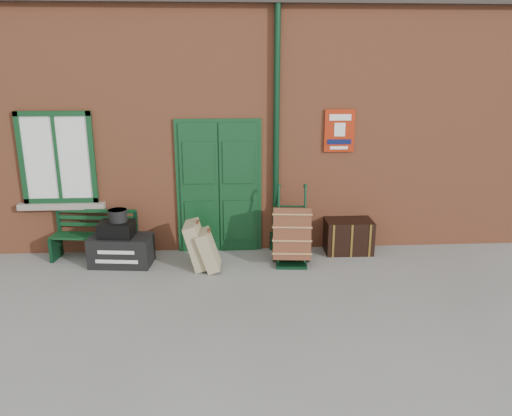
{
  "coord_description": "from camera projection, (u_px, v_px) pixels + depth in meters",
  "views": [
    {
      "loc": [
        -0.17,
        -6.67,
        3.12
      ],
      "look_at": [
        0.27,
        0.6,
        1.0
      ],
      "focal_mm": 35.0,
      "sensor_mm": 36.0,
      "label": 1
    }
  ],
  "objects": [
    {
      "name": "ground",
      "position": [
        240.0,
        285.0,
        7.28
      ],
      "size": [
        80.0,
        80.0,
        0.0
      ],
      "primitive_type": "plane",
      "color": "gray",
      "rests_on": "ground"
    },
    {
      "name": "bench",
      "position": [
        95.0,
        234.0,
        8.18
      ],
      "size": [
        1.4,
        0.59,
        0.84
      ],
      "rotation": [
        0.0,
        0.0,
        -0.12
      ],
      "color": "#0F391B",
      "rests_on": "ground"
    },
    {
      "name": "porter_trolley",
      "position": [
        292.0,
        234.0,
        8.0
      ],
      "size": [
        0.65,
        0.7,
        1.24
      ],
      "rotation": [
        0.0,
        0.0,
        -0.1
      ],
      "color": "black",
      "rests_on": "ground"
    },
    {
      "name": "suitcase_front",
      "position": [
        208.0,
        250.0,
        7.75
      ],
      "size": [
        0.39,
        0.48,
        0.65
      ],
      "primitive_type": "cube",
      "rotation": [
        0.0,
        -0.32,
        -0.04
      ],
      "color": "tan",
      "rests_on": "ground"
    },
    {
      "name": "suitcase_back",
      "position": [
        197.0,
        245.0,
        7.82
      ],
      "size": [
        0.41,
        0.54,
        0.76
      ],
      "primitive_type": "cube",
      "rotation": [
        0.0,
        -0.26,
        -0.04
      ],
      "color": "tan",
      "rests_on": "ground"
    },
    {
      "name": "strongbox",
      "position": [
        117.0,
        229.0,
        7.88
      ],
      "size": [
        0.57,
        0.44,
        0.24
      ],
      "primitive_type": "cube",
      "rotation": [
        0.0,
        0.0,
        -0.11
      ],
      "color": "black",
      "rests_on": "houdini_trunk"
    },
    {
      "name": "hatbox",
      "position": [
        118.0,
        216.0,
        7.85
      ],
      "size": [
        0.32,
        0.32,
        0.19
      ],
      "primitive_type": "cylinder",
      "rotation": [
        0.0,
        0.0,
        -0.11
      ],
      "color": "black",
      "rests_on": "strongbox"
    },
    {
      "name": "houdini_trunk",
      "position": [
        121.0,
        250.0,
        7.98
      ],
      "size": [
        1.01,
        0.63,
        0.48
      ],
      "primitive_type": "cube",
      "rotation": [
        0.0,
        0.0,
        -0.11
      ],
      "color": "black",
      "rests_on": "ground"
    },
    {
      "name": "dark_trunk",
      "position": [
        348.0,
        236.0,
        8.51
      ],
      "size": [
        0.8,
        0.53,
        0.57
      ],
      "primitive_type": "cube",
      "rotation": [
        0.0,
        0.0,
        -0.02
      ],
      "color": "black",
      "rests_on": "ground"
    },
    {
      "name": "station_building",
      "position": [
        234.0,
        113.0,
        10.02
      ],
      "size": [
        10.3,
        4.3,
        4.36
      ],
      "color": "#A85836",
      "rests_on": "ground"
    }
  ]
}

